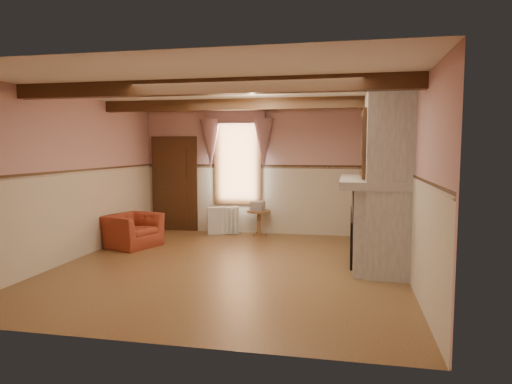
% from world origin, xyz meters
% --- Properties ---
extents(floor, '(5.50, 6.00, 0.01)m').
position_xyz_m(floor, '(0.00, 0.00, 0.00)').
color(floor, brown).
rests_on(floor, ground).
extents(ceiling, '(5.50, 6.00, 0.01)m').
position_xyz_m(ceiling, '(0.00, 0.00, 2.80)').
color(ceiling, silver).
rests_on(ceiling, wall_back).
extents(wall_back, '(5.50, 0.02, 2.80)m').
position_xyz_m(wall_back, '(0.00, 3.00, 1.40)').
color(wall_back, tan).
rests_on(wall_back, floor).
extents(wall_front, '(5.50, 0.02, 2.80)m').
position_xyz_m(wall_front, '(0.00, -3.00, 1.40)').
color(wall_front, tan).
rests_on(wall_front, floor).
extents(wall_left, '(0.02, 6.00, 2.80)m').
position_xyz_m(wall_left, '(-2.75, 0.00, 1.40)').
color(wall_left, tan).
rests_on(wall_left, floor).
extents(wall_right, '(0.02, 6.00, 2.80)m').
position_xyz_m(wall_right, '(2.75, 0.00, 1.40)').
color(wall_right, tan).
rests_on(wall_right, floor).
extents(wainscot, '(5.50, 6.00, 1.50)m').
position_xyz_m(wainscot, '(0.00, 0.00, 0.75)').
color(wainscot, beige).
rests_on(wainscot, floor).
extents(chair_rail, '(5.50, 6.00, 0.08)m').
position_xyz_m(chair_rail, '(0.00, 0.00, 1.50)').
color(chair_rail, black).
rests_on(chair_rail, wainscot).
extents(firebox, '(0.20, 0.95, 0.90)m').
position_xyz_m(firebox, '(2.00, 0.60, 0.45)').
color(firebox, black).
rests_on(firebox, floor).
extents(armchair, '(1.12, 1.19, 0.63)m').
position_xyz_m(armchair, '(-2.25, 1.06, 0.31)').
color(armchair, maroon).
rests_on(armchair, floor).
extents(side_table, '(0.60, 0.60, 0.55)m').
position_xyz_m(side_table, '(-0.06, 2.70, 0.28)').
color(side_table, brown).
rests_on(side_table, floor).
extents(book_stack, '(0.29, 0.34, 0.20)m').
position_xyz_m(book_stack, '(-0.08, 2.67, 0.65)').
color(book_stack, '#B7AD8C').
rests_on(book_stack, side_table).
extents(radiator, '(0.72, 0.43, 0.60)m').
position_xyz_m(radiator, '(-0.87, 2.70, 0.30)').
color(radiator, silver).
rests_on(radiator, floor).
extents(bowl, '(0.38, 0.38, 0.09)m').
position_xyz_m(bowl, '(2.24, 0.40, 1.47)').
color(bowl, brown).
rests_on(bowl, mantel).
extents(mantel_clock, '(0.14, 0.24, 0.20)m').
position_xyz_m(mantel_clock, '(2.24, 1.32, 1.52)').
color(mantel_clock, black).
rests_on(mantel_clock, mantel).
extents(oil_lamp, '(0.11, 0.11, 0.28)m').
position_xyz_m(oil_lamp, '(2.24, 1.27, 1.56)').
color(oil_lamp, gold).
rests_on(oil_lamp, mantel).
extents(candle_red, '(0.06, 0.06, 0.16)m').
position_xyz_m(candle_red, '(2.24, 0.23, 1.50)').
color(candle_red, maroon).
rests_on(candle_red, mantel).
extents(jar_yellow, '(0.06, 0.06, 0.12)m').
position_xyz_m(jar_yellow, '(2.24, 0.31, 1.48)').
color(jar_yellow, yellow).
rests_on(jar_yellow, mantel).
extents(fireplace, '(0.85, 2.00, 2.80)m').
position_xyz_m(fireplace, '(2.42, 0.60, 1.40)').
color(fireplace, gray).
rests_on(fireplace, floor).
extents(mantel, '(1.05, 2.05, 0.12)m').
position_xyz_m(mantel, '(2.24, 0.60, 1.36)').
color(mantel, gray).
rests_on(mantel, fireplace).
extents(overmantel_mirror, '(0.06, 1.44, 1.04)m').
position_xyz_m(overmantel_mirror, '(2.06, 0.60, 1.97)').
color(overmantel_mirror, silver).
rests_on(overmantel_mirror, fireplace).
extents(door, '(1.10, 0.10, 2.10)m').
position_xyz_m(door, '(-2.10, 2.94, 1.05)').
color(door, black).
rests_on(door, floor).
extents(window, '(1.06, 0.08, 2.02)m').
position_xyz_m(window, '(-0.60, 2.97, 1.65)').
color(window, white).
rests_on(window, wall_back).
extents(window_drapes, '(1.30, 0.14, 1.40)m').
position_xyz_m(window_drapes, '(-0.60, 2.88, 2.25)').
color(window_drapes, gray).
rests_on(window_drapes, wall_back).
extents(ceiling_beam_front, '(5.50, 0.18, 0.20)m').
position_xyz_m(ceiling_beam_front, '(0.00, -1.20, 2.70)').
color(ceiling_beam_front, black).
rests_on(ceiling_beam_front, ceiling).
extents(ceiling_beam_back, '(5.50, 0.18, 0.20)m').
position_xyz_m(ceiling_beam_back, '(0.00, 1.20, 2.70)').
color(ceiling_beam_back, black).
rests_on(ceiling_beam_back, ceiling).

